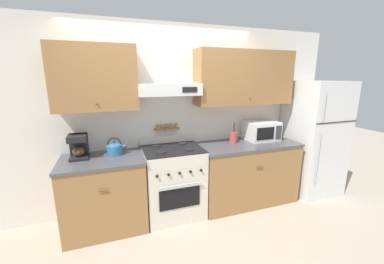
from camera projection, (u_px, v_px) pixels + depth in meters
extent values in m
plane|color=#B2A38E|center=(181.00, 228.00, 2.96)|extent=(16.00, 16.00, 0.00)
cube|color=silver|center=(165.00, 119.00, 3.32)|extent=(5.20, 0.08, 2.55)
cube|color=olive|center=(95.00, 78.00, 2.72)|extent=(0.94, 0.33, 0.76)
sphere|color=brown|center=(97.00, 104.00, 2.63)|extent=(0.02, 0.02, 0.02)
cube|color=olive|center=(244.00, 78.00, 3.37)|extent=(1.46, 0.33, 0.76)
sphere|color=brown|center=(250.00, 98.00, 3.27)|extent=(0.02, 0.02, 0.02)
cube|color=silver|center=(169.00, 89.00, 3.02)|extent=(0.80, 0.37, 0.15)
cube|color=black|center=(190.00, 90.00, 2.92)|extent=(0.19, 0.01, 0.07)
cube|color=olive|center=(167.00, 129.00, 3.28)|extent=(0.34, 0.07, 0.02)
cylinder|color=olive|center=(157.00, 127.00, 3.23)|extent=(0.03, 0.03, 0.06)
cylinder|color=olive|center=(162.00, 126.00, 3.25)|extent=(0.03, 0.03, 0.06)
cylinder|color=olive|center=(167.00, 126.00, 3.27)|extent=(0.03, 0.03, 0.06)
cylinder|color=olive|center=(172.00, 126.00, 3.29)|extent=(0.03, 0.03, 0.06)
cylinder|color=olive|center=(176.00, 125.00, 3.31)|extent=(0.03, 0.03, 0.06)
cube|color=olive|center=(105.00, 195.00, 2.90)|extent=(0.94, 0.65, 0.88)
cube|color=#4C4C51|center=(102.00, 160.00, 2.79)|extent=(0.97, 0.68, 0.03)
cylinder|color=brown|center=(103.00, 191.00, 2.53)|extent=(0.10, 0.01, 0.01)
cube|color=olive|center=(246.00, 173.00, 3.54)|extent=(1.46, 0.65, 0.88)
cube|color=#4C4C51|center=(247.00, 144.00, 3.44)|extent=(1.48, 0.68, 0.03)
cylinder|color=brown|center=(260.00, 168.00, 3.18)|extent=(0.10, 0.01, 0.01)
cube|color=beige|center=(173.00, 182.00, 3.17)|extent=(0.76, 0.63, 0.93)
cube|color=black|center=(180.00, 198.00, 2.90)|extent=(0.52, 0.01, 0.26)
cylinder|color=#ADAFB5|center=(180.00, 185.00, 2.83)|extent=(0.53, 0.02, 0.02)
cube|color=black|center=(172.00, 149.00, 3.06)|extent=(0.76, 0.63, 0.01)
cylinder|color=#232326|center=(161.00, 153.00, 2.86)|extent=(0.11, 0.11, 0.02)
cylinder|color=#232326|center=(189.00, 150.00, 2.98)|extent=(0.11, 0.11, 0.02)
cylinder|color=#232326|center=(156.00, 146.00, 3.14)|extent=(0.11, 0.11, 0.02)
cylinder|color=#232326|center=(182.00, 143.00, 3.26)|extent=(0.11, 0.11, 0.02)
cylinder|color=black|center=(157.00, 176.00, 2.72)|extent=(0.03, 0.02, 0.03)
cylinder|color=black|center=(169.00, 175.00, 2.77)|extent=(0.03, 0.02, 0.03)
cylinder|color=black|center=(180.00, 173.00, 2.81)|extent=(0.03, 0.02, 0.03)
cylinder|color=black|center=(191.00, 172.00, 2.86)|extent=(0.03, 0.02, 0.03)
cylinder|color=black|center=(201.00, 170.00, 2.90)|extent=(0.03, 0.02, 0.03)
cube|color=beige|center=(167.00, 139.00, 3.32)|extent=(0.76, 0.04, 0.10)
cube|color=white|center=(313.00, 138.00, 3.78)|extent=(0.77, 0.74, 1.79)
cube|color=black|center=(337.00, 122.00, 3.36)|extent=(0.77, 0.01, 0.01)
cylinder|color=#ADAFB5|center=(325.00, 106.00, 3.20)|extent=(0.02, 0.02, 0.39)
cylinder|color=#ADAFB5|center=(318.00, 158.00, 3.37)|extent=(0.02, 0.02, 0.75)
cylinder|color=teal|center=(115.00, 150.00, 2.92)|extent=(0.19, 0.19, 0.12)
ellipsoid|color=teal|center=(114.00, 146.00, 2.90)|extent=(0.17, 0.17, 0.07)
sphere|color=black|center=(114.00, 142.00, 2.89)|extent=(0.02, 0.02, 0.02)
cylinder|color=teal|center=(122.00, 148.00, 2.94)|extent=(0.12, 0.04, 0.10)
torus|color=black|center=(114.00, 144.00, 2.90)|extent=(0.16, 0.01, 0.16)
cube|color=black|center=(79.00, 157.00, 2.79)|extent=(0.20, 0.26, 0.03)
cube|color=black|center=(79.00, 145.00, 2.85)|extent=(0.20, 0.08, 0.28)
cube|color=black|center=(77.00, 138.00, 2.73)|extent=(0.20, 0.22, 0.07)
ellipsoid|color=#4C3323|center=(79.00, 152.00, 2.76)|extent=(0.13, 0.13, 0.12)
cube|color=white|center=(261.00, 130.00, 3.61)|extent=(0.48, 0.38, 0.28)
cube|color=black|center=(266.00, 134.00, 3.41)|extent=(0.29, 0.01, 0.18)
cube|color=#38383D|center=(279.00, 132.00, 3.49)|extent=(0.10, 0.01, 0.20)
cylinder|color=#B24C42|center=(233.00, 137.00, 3.45)|extent=(0.11, 0.11, 0.16)
cylinder|color=olive|center=(233.00, 127.00, 3.40)|extent=(0.01, 0.05, 0.16)
cylinder|color=#28282B|center=(234.00, 127.00, 3.42)|extent=(0.01, 0.04, 0.16)
cylinder|color=#B2B2B7|center=(235.00, 127.00, 3.43)|extent=(0.01, 0.03, 0.16)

